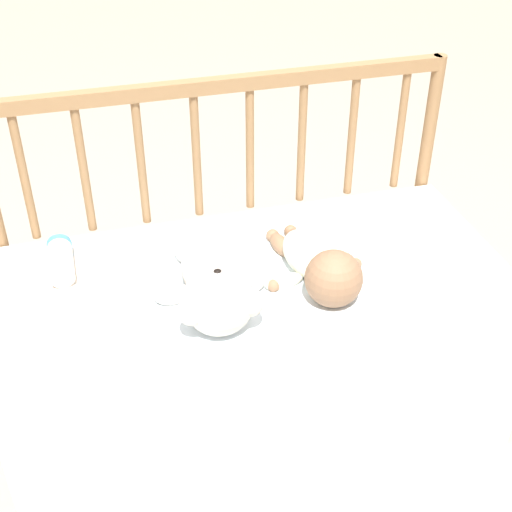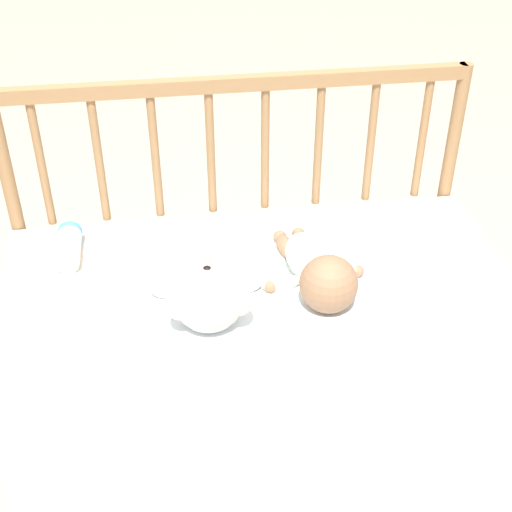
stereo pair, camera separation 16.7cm
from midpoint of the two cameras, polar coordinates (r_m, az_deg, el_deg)
name	(u,v)px [view 1 (the left image)]	position (r m, az deg, el deg)	size (l,w,h in m)	color
ground_plane	(256,409)	(2.02, -2.44, -12.22)	(12.00, 12.00, 0.00)	tan
crib_mattress	(256,347)	(1.85, -2.62, -7.40)	(1.22, 0.58, 0.46)	white
crib_rail	(224,168)	(1.90, -5.12, 6.95)	(1.22, 0.04, 0.84)	#997047
blanket	(248,278)	(1.69, -3.44, -1.91)	(0.72, 0.52, 0.01)	white
teddy_bear	(213,286)	(1.58, -6.51, -2.48)	(0.26, 0.40, 0.16)	silver
baby	(318,266)	(1.65, 2.15, -0.89)	(0.26, 0.36, 0.13)	#EAEACC
baby_bottle	(60,257)	(1.80, -17.97, -0.18)	(0.06, 0.18, 0.06)	#F4E5CC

